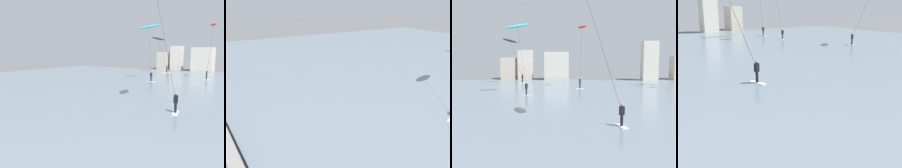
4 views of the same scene
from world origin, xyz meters
TOP-DOWN VIEW (x-y plane):
  - water_bay at (0.00, 30.00)m, footprint 84.00×52.00m

SIDE VIEW (x-z plane):
  - water_bay at x=0.00m, z-range 0.00..0.10m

